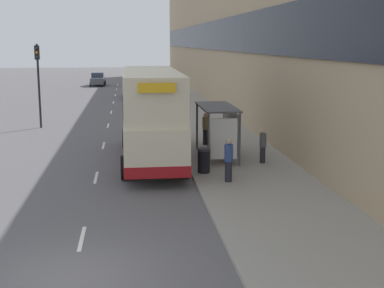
{
  "coord_description": "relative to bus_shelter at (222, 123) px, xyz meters",
  "views": [
    {
      "loc": [
        1.44,
        -12.36,
        5.61
      ],
      "look_at": [
        4.98,
        17.43,
        -0.13
      ],
      "focal_mm": 50.0,
      "sensor_mm": 36.0,
      "label": 1
    }
  ],
  "objects": [
    {
      "name": "ground_plane",
      "position": [
        -5.77,
        -12.22,
        -1.88
      ],
      "size": [
        220.0,
        220.0,
        0.0
      ],
      "primitive_type": "plane",
      "color": "#5B595B"
    },
    {
      "name": "pavement",
      "position": [
        0.73,
        26.28,
        -1.81
      ],
      "size": [
        5.0,
        93.0,
        0.14
      ],
      "color": "gray",
      "rests_on": "ground_plane"
    },
    {
      "name": "terrace_facade",
      "position": [
        4.72,
        26.28,
        4.99
      ],
      "size": [
        3.1,
        93.0,
        13.74
      ],
      "color": "tan",
      "rests_on": "ground_plane"
    },
    {
      "name": "lane_mark_0",
      "position": [
        -5.77,
        -9.6,
        -1.87
      ],
      "size": [
        0.12,
        2.0,
        0.01
      ],
      "color": "silver",
      "rests_on": "ground_plane"
    },
    {
      "name": "lane_mark_1",
      "position": [
        -5.77,
        -2.46,
        -1.87
      ],
      "size": [
        0.12,
        2.0,
        0.01
      ],
      "color": "silver",
      "rests_on": "ground_plane"
    },
    {
      "name": "lane_mark_2",
      "position": [
        -5.77,
        4.69,
        -1.87
      ],
      "size": [
        0.12,
        2.0,
        0.01
      ],
      "color": "silver",
      "rests_on": "ground_plane"
    },
    {
      "name": "lane_mark_3",
      "position": [
        -5.77,
        11.84,
        -1.87
      ],
      "size": [
        0.12,
        2.0,
        0.01
      ],
      "color": "silver",
      "rests_on": "ground_plane"
    },
    {
      "name": "lane_mark_4",
      "position": [
        -5.77,
        18.99,
        -1.87
      ],
      "size": [
        0.12,
        2.0,
        0.01
      ],
      "color": "silver",
      "rests_on": "ground_plane"
    },
    {
      "name": "lane_mark_5",
      "position": [
        -5.77,
        26.14,
        -1.87
      ],
      "size": [
        0.12,
        2.0,
        0.01
      ],
      "color": "silver",
      "rests_on": "ground_plane"
    },
    {
      "name": "lane_mark_6",
      "position": [
        -5.77,
        33.29,
        -1.87
      ],
      "size": [
        0.12,
        2.0,
        0.01
      ],
      "color": "silver",
      "rests_on": "ground_plane"
    },
    {
      "name": "lane_mark_7",
      "position": [
        -5.77,
        40.44,
        -1.87
      ],
      "size": [
        0.12,
        2.0,
        0.01
      ],
      "color": "silver",
      "rests_on": "ground_plane"
    },
    {
      "name": "lane_mark_8",
      "position": [
        -5.77,
        47.59,
        -1.87
      ],
      "size": [
        0.12,
        2.0,
        0.01
      ],
      "color": "silver",
      "rests_on": "ground_plane"
    },
    {
      "name": "bus_shelter",
      "position": [
        0.0,
        0.0,
        0.0
      ],
      "size": [
        1.6,
        4.2,
        2.48
      ],
      "color": "#4C4C51",
      "rests_on": "ground_plane"
    },
    {
      "name": "double_decker_bus_near",
      "position": [
        -3.3,
        0.37,
        0.41
      ],
      "size": [
        2.85,
        10.48,
        4.3
      ],
      "color": "beige",
      "rests_on": "ground_plane"
    },
    {
      "name": "car_0",
      "position": [
        -3.37,
        46.03,
        -0.98
      ],
      "size": [
        2.01,
        4.22,
        1.83
      ],
      "color": "navy",
      "rests_on": "ground_plane"
    },
    {
      "name": "car_1",
      "position": [
        -3.91,
        30.22,
        -0.98
      ],
      "size": [
        2.08,
        4.23,
        1.82
      ],
      "color": "navy",
      "rests_on": "ground_plane"
    },
    {
      "name": "car_2",
      "position": [
        -8.29,
        46.41,
        -1.03
      ],
      "size": [
        1.92,
        4.58,
        1.71
      ],
      "rotation": [
        0.0,
        0.0,
        3.14
      ],
      "color": "#4C5156",
      "rests_on": "ground_plane"
    },
    {
      "name": "pedestrian_at_shelter",
      "position": [
        1.72,
        -1.15,
        -0.93
      ],
      "size": [
        0.31,
        0.31,
        1.57
      ],
      "color": "#23232D",
      "rests_on": "ground_plane"
    },
    {
      "name": "pedestrian_1",
      "position": [
        -0.46,
        -4.27,
        -0.85
      ],
      "size": [
        0.34,
        0.34,
        1.73
      ],
      "color": "#23232D",
      "rests_on": "ground_plane"
    },
    {
      "name": "pedestrian_2",
      "position": [
        -0.25,
        3.58,
        -0.84
      ],
      "size": [
        0.35,
        0.35,
        1.76
      ],
      "color": "#23232D",
      "rests_on": "ground_plane"
    },
    {
      "name": "litter_bin",
      "position": [
        -1.22,
        -2.66,
        -1.21
      ],
      "size": [
        0.55,
        0.55,
        1.05
      ],
      "color": "black",
      "rests_on": "ground_plane"
    },
    {
      "name": "traffic_light_far_kerb",
      "position": [
        -10.17,
        11.45,
        1.79
      ],
      "size": [
        0.3,
        0.32,
        5.49
      ],
      "color": "black",
      "rests_on": "ground_plane"
    }
  ]
}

